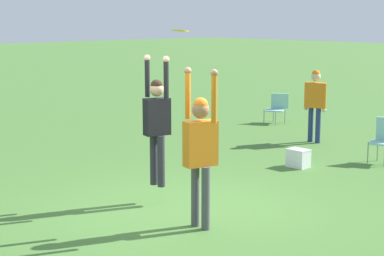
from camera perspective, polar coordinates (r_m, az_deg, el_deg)
ground_plane at (r=10.06m, az=-0.99°, el=-7.28°), size 120.00×120.00×0.00m
person_jumping at (r=10.11m, az=-3.13°, el=0.91°), size 0.56×0.44×2.08m
person_defending at (r=8.93m, az=0.76°, el=-1.40°), size 0.62×0.50×2.27m
frisbee at (r=9.48m, az=-1.06°, el=8.63°), size 0.25×0.25×0.04m
camping_chair_1 at (r=18.23m, az=7.56°, el=1.92°), size 0.68×0.75×0.84m
camping_chair_2 at (r=13.67m, az=16.73°, el=-0.74°), size 0.59×0.64×0.94m
person_spectator_near at (r=15.44m, az=10.89°, el=2.57°), size 0.62×0.33×1.73m
cooler_box at (r=12.96m, az=9.43°, el=-2.65°), size 0.42×0.31×0.37m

